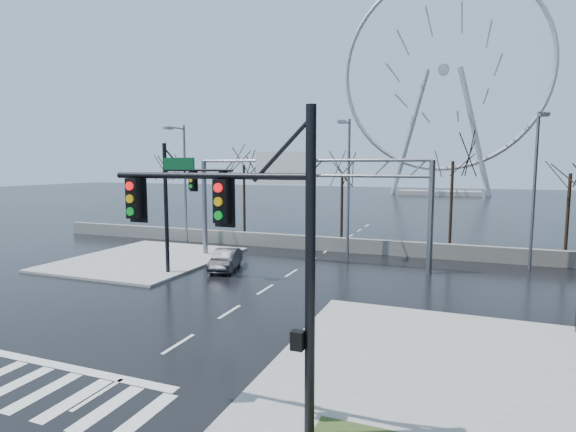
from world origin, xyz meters
The scene contains 17 objects.
ground centered at (0.00, 0.00, 0.00)m, with size 260.00×260.00×0.00m, color black.
sidewalk_right_ext centered at (10.00, 2.00, 0.07)m, with size 12.00×10.00×0.15m, color gray.
sidewalk_far centered at (-11.00, 12.00, 0.07)m, with size 10.00×12.00×0.15m, color gray.
barrier_wall centered at (0.00, 20.00, 0.55)m, with size 52.00×0.50×1.10m, color slate.
signal_mast_near centered at (5.14, -4.04, 4.87)m, with size 5.52×0.41×8.00m.
signal_mast_far centered at (-5.87, 8.96, 4.83)m, with size 4.72×0.41×8.00m.
sign_gantry centered at (-0.38, 14.96, 5.18)m, with size 16.36×0.40×7.60m.
streetlight_left centered at (-12.00, 18.16, 5.89)m, with size 0.50×2.55×10.00m.
streetlight_mid centered at (2.00, 18.16, 5.89)m, with size 0.50×2.55×10.00m.
streetlight_right centered at (14.00, 18.16, 5.89)m, with size 0.50×2.55×10.00m.
tree_far_left centered at (-18.00, 24.00, 5.57)m, with size 3.50×3.50×7.00m.
tree_left centered at (-9.00, 23.50, 5.98)m, with size 3.75×3.75×7.50m.
tree_center centered at (0.00, 24.50, 5.17)m, with size 3.25×3.25×6.50m.
tree_right centered at (9.00, 23.50, 6.22)m, with size 3.90×3.90×7.80m.
tree_far_right centered at (17.00, 24.00, 5.41)m, with size 3.40×3.40×6.80m.
ferris_wheel centered at (5.00, 95.00, 26.13)m, with size 45.00×6.00×50.91m.
car centered at (-4.28, 11.39, 0.65)m, with size 1.38×3.96×1.31m, color black.
Camera 1 is at (9.66, -13.62, 6.64)m, focal length 28.00 mm.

